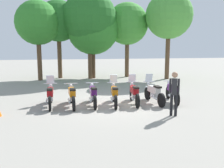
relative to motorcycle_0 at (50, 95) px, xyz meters
name	(u,v)px	position (x,y,z in m)	size (l,w,h in m)	color
ground_plane	(114,104)	(2.93, -0.22, -0.52)	(80.00, 80.00, 0.00)	gray
motorcycle_0	(50,95)	(0.00, 0.00, 0.00)	(0.62, 2.19, 1.37)	black
motorcycle_1	(72,96)	(0.97, -0.22, -0.01)	(0.62, 2.19, 0.99)	black
motorcycle_2	(93,94)	(1.95, -0.16, -0.01)	(0.62, 2.19, 0.99)	black
motorcycle_3	(114,94)	(2.93, -0.30, 0.00)	(0.65, 2.19, 1.37)	black
motorcycle_4	(134,93)	(3.90, -0.25, 0.00)	(0.62, 2.19, 1.37)	black
motorcycle_5	(154,93)	(4.87, -0.30, 0.00)	(0.62, 2.19, 1.37)	black
motorcycle_6	(172,92)	(5.85, -0.23, -0.01)	(0.70, 2.18, 0.99)	black
person_0	(174,90)	(4.87, -2.49, 0.52)	(0.40, 0.31, 1.76)	black
tree_0	(38,23)	(-1.39, 8.85, 4.01)	(3.48, 3.48, 6.29)	brown
tree_1	(58,21)	(0.16, 9.90, 4.27)	(3.45, 3.45, 6.55)	brown
tree_2	(89,18)	(2.69, 9.00, 4.49)	(4.42, 4.42, 7.23)	brown
tree_3	(93,29)	(2.99, 9.35, 3.64)	(4.33, 4.33, 6.34)	brown
tree_4	(127,24)	(6.06, 9.68, 4.12)	(3.66, 3.66, 6.50)	brown
tree_5	(169,16)	(9.04, 7.69, 4.66)	(3.80, 3.80, 7.11)	brown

